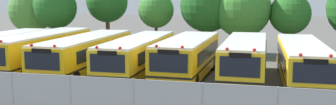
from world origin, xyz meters
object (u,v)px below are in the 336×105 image
(school_bus_5, at_px, (245,58))
(school_bus_6, at_px, (302,61))
(tree_2, at_px, (105,2))
(school_bus_4, at_px, (188,56))
(tree_4, at_px, (207,4))
(tree_0, at_px, (32,10))
(school_bus_1, at_px, (41,50))
(tree_6, at_px, (291,15))
(tree_1, at_px, (53,7))
(school_bus_3, at_px, (139,55))
(tree_3, at_px, (157,10))
(school_bus_2, at_px, (86,53))
(tree_5, at_px, (244,9))

(school_bus_5, distance_m, school_bus_6, 3.33)
(school_bus_6, distance_m, tree_2, 20.75)
(school_bus_4, xyz_separation_m, tree_4, (-0.36, 10.80, 3.11))
(school_bus_5, height_order, tree_0, tree_0)
(school_bus_1, distance_m, tree_6, 20.53)
(tree_0, relative_size, tree_4, 0.87)
(tree_1, distance_m, tree_4, 14.20)
(tree_6, bearing_deg, school_bus_3, -133.90)
(tree_3, bearing_deg, school_bus_1, -117.05)
(school_bus_6, relative_size, tree_2, 1.68)
(school_bus_6, distance_m, tree_1, 23.03)
(school_bus_3, xyz_separation_m, tree_3, (-1.64, 10.52, 2.57))
(tree_3, xyz_separation_m, tree_6, (11.86, 0.09, -0.34))
(tree_0, bearing_deg, tree_1, -18.21)
(tree_3, bearing_deg, school_bus_2, -100.54)
(tree_1, relative_size, tree_6, 1.11)
(school_bus_4, bearing_deg, tree_1, -28.88)
(tree_1, bearing_deg, tree_6, 6.01)
(school_bus_5, xyz_separation_m, tree_6, (3.30, 10.78, 2.18))
(school_bus_5, distance_m, tree_6, 11.49)
(school_bus_4, xyz_separation_m, tree_2, (-10.32, 11.16, 3.25))
(school_bus_1, xyz_separation_m, school_bus_6, (17.35, 0.17, -0.09))
(school_bus_3, relative_size, school_bus_5, 1.07)
(school_bus_1, relative_size, tree_3, 1.93)
(tree_2, distance_m, tree_6, 17.24)
(tree_3, xyz_separation_m, tree_5, (7.87, -0.09, 0.09))
(school_bus_4, height_order, school_bus_5, school_bus_5)
(school_bus_5, distance_m, tree_0, 23.08)
(school_bus_6, bearing_deg, school_bus_4, 0.13)
(tree_1, height_order, tree_4, tree_4)
(school_bus_5, height_order, tree_3, tree_3)
(school_bus_2, bearing_deg, tree_6, -142.13)
(school_bus_3, height_order, school_bus_4, school_bus_4)
(school_bus_2, bearing_deg, tree_0, -42.97)
(school_bus_6, relative_size, tree_0, 1.87)
(school_bus_5, xyz_separation_m, tree_5, (-0.69, 10.60, 2.61))
(school_bus_4, bearing_deg, tree_0, -26.96)
(school_bus_5, height_order, tree_6, tree_6)
(school_bus_6, xyz_separation_m, tree_0, (-24.21, 9.36, 2.49))
(tree_2, xyz_separation_m, tree_4, (9.96, -0.37, -0.14))
(school_bus_3, bearing_deg, school_bus_5, 178.29)
(school_bus_2, distance_m, tree_6, 17.73)
(school_bus_1, distance_m, school_bus_6, 17.35)
(school_bus_1, height_order, tree_0, tree_0)
(school_bus_6, height_order, tree_6, tree_6)
(school_bus_2, height_order, school_bus_3, school_bus_2)
(school_bus_4, xyz_separation_m, tree_0, (-17.30, 9.44, 2.44))
(school_bus_3, distance_m, tree_6, 14.90)
(school_bus_3, height_order, tree_2, tree_2)
(school_bus_4, bearing_deg, school_bus_2, 2.70)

